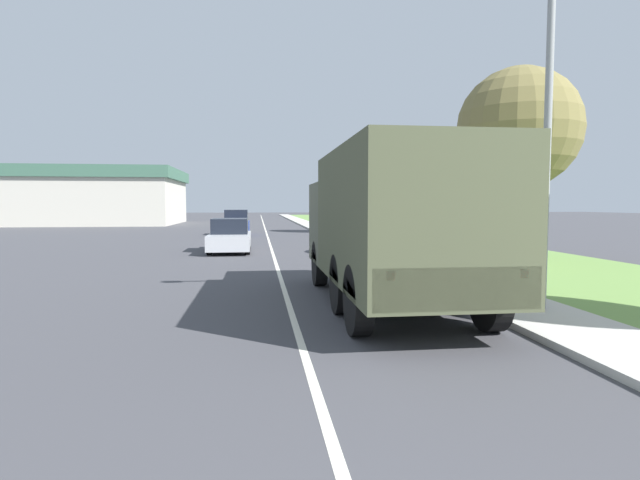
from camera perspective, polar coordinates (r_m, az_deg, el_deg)
The scene contains 12 objects.
ground_plane at distance 39.37m, azimuth -6.21°, elevation 1.02°, with size 180.00×180.00×0.00m, color #424247.
lane_centre_stripe at distance 39.37m, azimuth -6.21°, elevation 1.02°, with size 0.12×120.00×0.00m.
sidewalk_right at distance 39.70m, azimuth 0.30°, elevation 1.15°, with size 1.80×120.00×0.12m.
grass_strip_right at distance 40.51m, azimuth 6.48°, elevation 1.11°, with size 7.00×120.00×0.02m.
military_truck at distance 10.33m, azimuth 7.97°, elevation 2.08°, with size 2.52×7.49×3.13m.
car_nearest_ahead at distance 22.47m, azimuth -10.23°, elevation 0.38°, with size 1.77×4.37×1.47m.
car_second_ahead at distance 34.51m, azimuth -9.53°, elevation 1.82°, with size 1.73×4.01×1.73m.
pickup_truck at distance 20.03m, azimuth 16.31°, elevation 0.45°, with size 2.06×5.62×1.86m.
lamp_post at distance 10.45m, azimuth 23.69°, elevation 15.79°, with size 1.69×0.24×6.98m.
tree_mid_right at distance 19.86m, azimuth 21.75°, elevation 11.71°, with size 4.40×4.40×7.02m.
tree_far_right at distance 35.97m, azimuth 6.91°, elevation 9.99°, with size 3.60×3.60×7.64m.
building_distant at distance 58.43m, azimuth -24.90°, elevation 4.54°, with size 18.86×14.52×5.80m.
Camera 1 is at (-0.64, 0.69, 2.10)m, focal length 28.00 mm.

